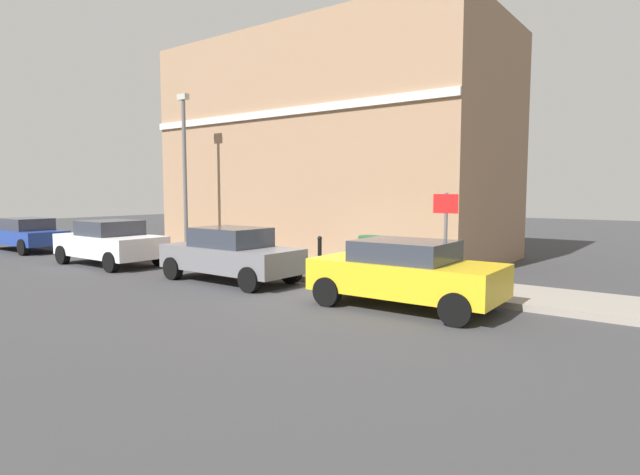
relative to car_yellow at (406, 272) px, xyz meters
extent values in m
plane|color=#38383A|center=(0.29, 2.23, -0.76)|extent=(80.00, 80.00, 0.00)
cube|color=gray|center=(2.31, 8.23, -0.69)|extent=(2.35, 30.00, 0.15)
cube|color=#937256|center=(6.75, 6.61, 3.30)|extent=(6.52, 12.76, 8.13)
cube|color=silver|center=(3.45, 6.61, 4.34)|extent=(0.12, 12.76, 0.24)
cube|color=gold|center=(0.00, -0.01, -0.10)|extent=(1.88, 4.01, 0.69)
cube|color=#2D333D|center=(0.00, 0.02, 0.45)|extent=(1.63, 2.00, 0.46)
cylinder|color=black|center=(-0.88, 1.42, -0.44)|extent=(0.23, 0.64, 0.64)
cylinder|color=black|center=(0.83, 1.45, -0.44)|extent=(0.23, 0.64, 0.64)
cylinder|color=black|center=(-0.83, -1.46, -0.44)|extent=(0.23, 0.64, 0.64)
cylinder|color=black|center=(0.88, -1.43, -0.44)|extent=(0.23, 0.64, 0.64)
cube|color=slate|center=(-0.01, 5.34, -0.12)|extent=(1.71, 4.16, 0.65)
cube|color=#2D333D|center=(-0.01, 5.32, 0.46)|extent=(1.48, 1.97, 0.54)
cylinder|color=black|center=(-0.76, 6.87, -0.44)|extent=(0.23, 0.64, 0.64)
cylinder|color=black|center=(0.79, 6.85, -0.44)|extent=(0.23, 0.64, 0.64)
cylinder|color=black|center=(-0.80, 3.83, -0.44)|extent=(0.23, 0.64, 0.64)
cylinder|color=black|center=(0.75, 3.81, -0.44)|extent=(0.23, 0.64, 0.64)
cube|color=silver|center=(-0.22, 10.93, -0.09)|extent=(1.88, 4.11, 0.70)
cube|color=#2D333D|center=(-0.22, 10.90, 0.49)|extent=(1.63, 1.74, 0.51)
cylinder|color=black|center=(-1.08, 12.43, -0.44)|extent=(0.23, 0.64, 0.64)
cylinder|color=black|center=(0.66, 12.42, -0.44)|extent=(0.23, 0.64, 0.64)
cylinder|color=black|center=(-1.11, 9.44, -0.44)|extent=(0.23, 0.64, 0.64)
cylinder|color=black|center=(0.64, 9.42, -0.44)|extent=(0.23, 0.64, 0.64)
cube|color=navy|center=(-0.04, 17.68, -0.16)|extent=(1.66, 4.48, 0.57)
cube|color=#2D333D|center=(-0.04, 17.45, 0.36)|extent=(1.46, 2.04, 0.50)
cylinder|color=black|center=(0.74, 19.37, -0.44)|extent=(0.22, 0.64, 0.64)
cylinder|color=black|center=(-0.82, 16.00, -0.44)|extent=(0.22, 0.64, 0.64)
cylinder|color=black|center=(0.74, 16.00, -0.44)|extent=(0.22, 0.64, 0.64)
cube|color=#1E4C28|center=(2.02, 2.07, -0.04)|extent=(0.40, 0.55, 1.15)
cube|color=#333333|center=(2.02, 2.07, -0.57)|extent=(0.46, 0.61, 0.08)
cylinder|color=black|center=(2.12, 3.86, -0.14)|extent=(0.12, 0.12, 0.95)
sphere|color=black|center=(2.12, 3.86, 0.36)|extent=(0.14, 0.14, 0.14)
cylinder|color=black|center=(1.39, 5.10, -0.14)|extent=(0.12, 0.12, 0.95)
sphere|color=black|center=(1.39, 5.10, 0.36)|extent=(0.14, 0.14, 0.14)
cylinder|color=#59595B|center=(1.40, -0.29, 0.54)|extent=(0.08, 0.08, 2.30)
cube|color=white|center=(1.38, -0.29, 1.44)|extent=(0.03, 0.56, 0.40)
cube|color=red|center=(1.36, -0.29, 1.44)|extent=(0.01, 0.60, 0.44)
cylinder|color=#59595B|center=(2.06, 9.79, 2.14)|extent=(0.14, 0.14, 5.50)
cube|color=#A5A599|center=(2.06, 9.79, 5.01)|extent=(0.20, 0.44, 0.20)
camera|label=1|loc=(-9.73, -4.99, 1.72)|focal=28.77mm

